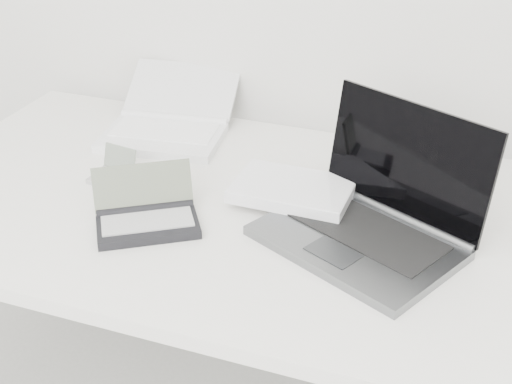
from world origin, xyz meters
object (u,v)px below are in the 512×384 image
(desk, at_px, (277,231))
(palmtop_charcoal, at_px, (147,216))
(laptop_large, at_px, (349,210))
(netbook_open_white, at_px, (169,123))

(desk, bearing_deg, palmtop_charcoal, -148.11)
(laptop_large, relative_size, netbook_open_white, 1.34)
(desk, distance_m, netbook_open_white, 0.46)
(desk, distance_m, laptop_large, 0.17)
(laptop_large, xyz_separation_m, palmtop_charcoal, (-0.37, -0.13, -0.02))
(desk, relative_size, palmtop_charcoal, 6.69)
(laptop_large, bearing_deg, palmtop_charcoal, -135.16)
(desk, height_order, netbook_open_white, netbook_open_white)
(laptop_large, relative_size, palmtop_charcoal, 2.11)
(desk, relative_size, netbook_open_white, 4.23)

